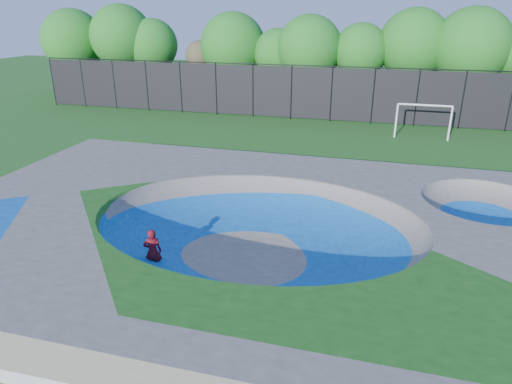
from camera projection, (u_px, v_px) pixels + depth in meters
ground at (258, 256)px, 15.51m from camera, size 120.00×120.00×0.00m
skate_deck at (258, 236)px, 15.23m from camera, size 22.00×14.00×1.50m
skater at (153, 251)px, 14.26m from camera, size 0.65×0.55×1.53m
skateboard at (155, 272)px, 14.53m from camera, size 0.81×0.50×0.05m
soccer_goal at (424, 115)px, 29.01m from camera, size 3.41×0.12×2.25m
fence at (331, 93)px, 33.54m from camera, size 48.09×0.09×4.04m
treeline at (336, 47)px, 37.12m from camera, size 54.45×7.11×8.35m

